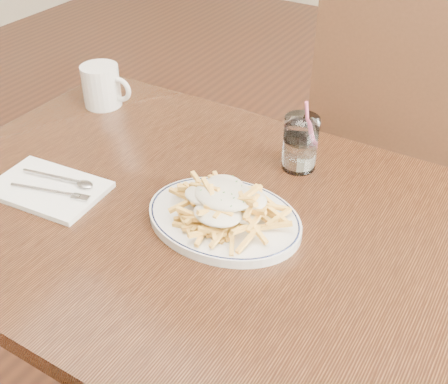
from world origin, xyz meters
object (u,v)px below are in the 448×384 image
Objects in this scene: chair_far at (402,143)px; fries_plate at (224,218)px; table at (208,245)px; coffee_mug at (102,86)px; water_glass at (300,146)px; loaded_fries at (224,200)px.

chair_far is 0.77m from fries_plate.
table is 0.10m from fries_plate.
fries_plate is 0.57m from coffee_mug.
chair_far is at bearing 76.01° from table.
table is 1.15× the size of chair_far.
table is 7.56× the size of water_glass.
water_glass is (0.04, 0.24, 0.04)m from fries_plate.
loaded_fries is (0.04, -0.01, 0.13)m from table.
coffee_mug is (-0.65, -0.49, 0.21)m from chair_far.
table is at bearing -103.99° from chair_far.
water_glass is at bearing -0.59° from coffee_mug.
coffee_mug is at bearing 152.54° from table.
loaded_fries is 0.56m from coffee_mug.
table is 0.28m from water_glass.
chair_far reaches higher than table.
water_glass is (-0.10, -0.49, 0.21)m from chair_far.
chair_far is 0.78m from loaded_fries.
chair_far reaches higher than fries_plate.
table is 0.14m from loaded_fries.
chair_far reaches higher than water_glass.
loaded_fries is (-0.14, -0.73, 0.21)m from chair_far.
chair_far is 6.57× the size of water_glass.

